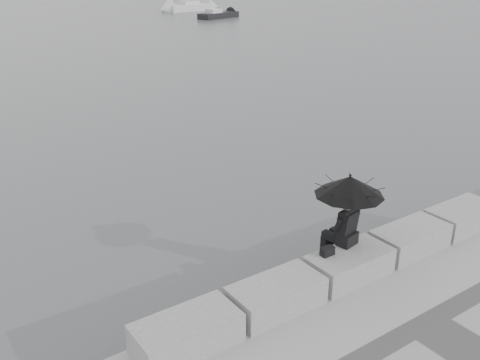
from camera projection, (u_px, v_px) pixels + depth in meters
ground at (329, 288)px, 10.38m from camera, size 360.00×360.00×0.00m
stone_block_far_left at (187, 334)px, 7.96m from camera, size 1.60×0.80×0.50m
stone_block_left at (276, 296)px, 8.86m from camera, size 1.60×0.80×0.50m
stone_block_centre at (349, 265)px, 9.75m from camera, size 1.60×0.80×0.50m
stone_block_right at (410, 239)px, 10.65m from camera, size 1.60×0.80×0.50m
stone_block_far_right at (461, 217)px, 11.55m from camera, size 1.60×0.80×0.50m
seated_person at (349, 193)px, 9.59m from camera, size 1.27×1.27×1.39m
bag at (327, 251)px, 9.55m from camera, size 0.25×0.14×0.16m
sailboat_right at (189, 6)px, 66.67m from camera, size 6.67×3.15×12.90m
small_motorboat at (218, 15)px, 58.44m from camera, size 5.35×2.91×1.10m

